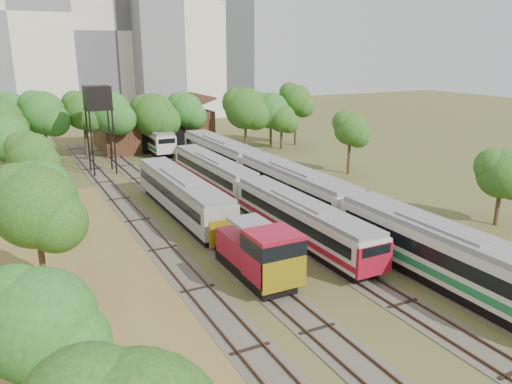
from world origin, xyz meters
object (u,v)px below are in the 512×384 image
railcar_red_set (251,192)px  shunter_locomotive (260,254)px  railcar_green_set (295,188)px  water_tower (98,100)px

railcar_red_set → shunter_locomotive: shunter_locomotive is taller
railcar_green_set → shunter_locomotive: (-10.00, -12.02, -0.11)m
railcar_green_set → shunter_locomotive: shunter_locomotive is taller
railcar_red_set → railcar_green_set: (4.00, -1.27, 0.25)m
railcar_red_set → water_tower: (-9.13, 21.38, 6.93)m
railcar_green_set → shunter_locomotive: size_ratio=6.43×
railcar_red_set → water_tower: bearing=113.1°
shunter_locomotive → water_tower: water_tower is taller
railcar_green_set → water_tower: (-13.13, 22.65, 6.68)m
railcar_green_set → water_tower: size_ratio=5.05×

